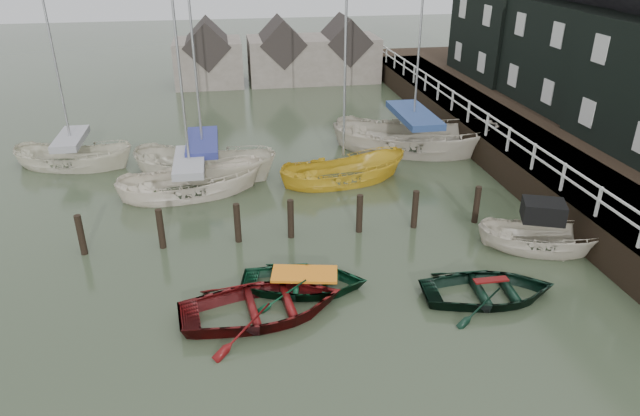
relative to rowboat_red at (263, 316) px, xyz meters
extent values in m
plane|color=#293421|center=(2.51, 1.34, 0.00)|extent=(120.00, 120.00, 0.00)
cube|color=black|center=(12.01, 11.34, 1.40)|extent=(3.00, 32.00, 0.20)
cube|color=silver|center=(10.51, 11.34, 2.45)|extent=(0.06, 32.00, 0.06)
cube|color=silver|center=(10.51, 11.34, 2.05)|extent=(0.06, 32.00, 0.06)
cube|color=black|center=(17.51, 11.34, 0.00)|extent=(14.00, 38.00, 1.50)
cube|color=black|center=(17.51, 13.34, 4.00)|extent=(6.00, 7.00, 5.00)
cube|color=black|center=(17.51, 20.34, 4.00)|extent=(6.40, 7.00, 5.00)
cylinder|color=black|center=(-5.49, 4.34, 0.50)|extent=(0.22, 0.22, 1.80)
cylinder|color=black|center=(-2.99, 4.34, 0.50)|extent=(0.22, 0.22, 1.80)
cylinder|color=black|center=(-0.49, 4.34, 0.50)|extent=(0.22, 0.22, 1.80)
cylinder|color=black|center=(1.31, 4.34, 0.50)|extent=(0.22, 0.22, 1.80)
cylinder|color=black|center=(3.71, 4.34, 0.50)|extent=(0.22, 0.22, 1.80)
cylinder|color=black|center=(5.71, 4.34, 0.50)|extent=(0.22, 0.22, 1.80)
cylinder|color=black|center=(8.01, 4.34, 0.50)|extent=(0.22, 0.22, 1.80)
cube|color=#665B51|center=(-1.49, 27.34, 1.50)|extent=(4.50, 4.00, 3.00)
cube|color=#282321|center=(-1.49, 27.34, 2.80)|extent=(3.18, 4.08, 3.18)
cube|color=#665B51|center=(3.51, 27.34, 1.50)|extent=(4.50, 4.00, 3.00)
cube|color=#282321|center=(3.51, 27.34, 2.80)|extent=(3.18, 4.08, 3.18)
cube|color=#665B51|center=(8.01, 27.34, 1.50)|extent=(4.50, 4.00, 3.00)
cube|color=#282321|center=(8.01, 27.34, 2.80)|extent=(3.18, 4.08, 3.18)
imported|color=#510B0C|center=(0.00, 0.00, 0.00)|extent=(4.79, 3.66, 0.93)
imported|color=black|center=(1.31, 1.11, 0.00)|extent=(4.12, 3.30, 0.76)
imported|color=black|center=(6.45, -0.24, 0.00)|extent=(4.09, 3.07, 0.80)
imported|color=beige|center=(9.31, 2.06, 0.00)|extent=(4.40, 2.93, 1.59)
cube|color=black|center=(9.31, 2.26, 1.34)|extent=(1.57, 1.40, 0.65)
imported|color=silver|center=(-2.15, 8.64, 0.00)|extent=(6.09, 3.04, 2.25)
cylinder|color=#B2B2B7|center=(-2.15, 8.64, 5.72)|extent=(0.10, 0.10, 8.97)
cube|color=gray|center=(-2.15, 8.64, 1.36)|extent=(3.34, 1.63, 0.30)
imported|color=beige|center=(-1.67, 10.52, 0.00)|extent=(6.89, 4.66, 2.49)
cylinder|color=#B2B2B7|center=(-1.67, 10.52, 5.98)|extent=(0.10, 0.10, 9.22)
cube|color=navy|center=(-1.67, 10.52, 1.49)|extent=(3.77, 2.52, 0.30)
imported|color=gold|center=(4.09, 8.89, 0.00)|extent=(5.73, 2.83, 2.12)
cylinder|color=#B2B2B7|center=(4.09, 8.89, 5.52)|extent=(0.10, 0.10, 8.70)
imported|color=beige|center=(8.12, 12.01, 0.00)|extent=(8.30, 5.79, 3.01)
cylinder|color=#B2B2B7|center=(8.12, 12.01, 5.97)|extent=(0.10, 0.10, 8.63)
cube|color=navy|center=(8.12, 12.01, 1.77)|extent=(4.55, 3.13, 0.30)
imported|color=beige|center=(-7.44, 12.61, 0.00)|extent=(5.84, 3.42, 2.12)
cylinder|color=#B2B2B7|center=(-7.44, 12.61, 5.36)|extent=(0.10, 0.10, 8.38)
cube|color=gray|center=(-7.44, 12.61, 1.29)|extent=(3.20, 1.85, 0.30)
camera|label=1|loc=(-0.62, -12.85, 9.43)|focal=32.00mm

